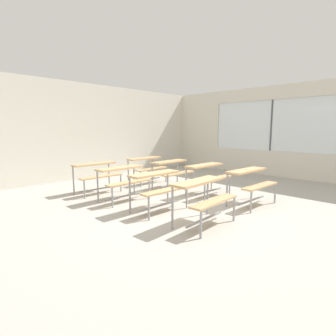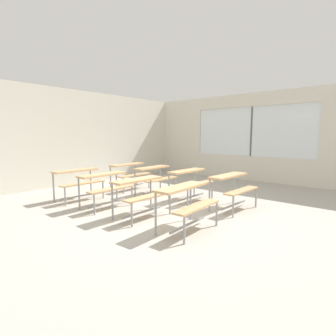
{
  "view_description": "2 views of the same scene",
  "coord_description": "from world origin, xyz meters",
  "px_view_note": "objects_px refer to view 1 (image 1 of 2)",
  "views": [
    {
      "loc": [
        -3.8,
        -3.3,
        1.6
      ],
      "look_at": [
        0.39,
        0.85,
        0.71
      ],
      "focal_mm": 28.0,
      "sensor_mm": 36.0,
      "label": 1
    },
    {
      "loc": [
        -3.8,
        -3.3,
        1.6
      ],
      "look_at": [
        1.31,
        1.13,
        0.73
      ],
      "focal_mm": 28.0,
      "sensor_mm": 36.0,
      "label": 2
    }
  ],
  "objects_px": {
    "desk_bench_r0c0": "(204,192)",
    "desk_bench_r1c1": "(208,172)",
    "desk_bench_r1c0": "(158,182)",
    "desk_bench_r0c1": "(251,178)",
    "desk_bench_r2c0": "(123,176)",
    "desk_bench_r3c1": "(147,164)",
    "desk_bench_r2c1": "(172,168)",
    "desk_bench_r3c0": "(97,171)"
  },
  "relations": [
    {
      "from": "desk_bench_r0c0",
      "to": "desk_bench_r1c1",
      "type": "relative_size",
      "value": 1.02
    },
    {
      "from": "desk_bench_r0c0",
      "to": "desk_bench_r3c0",
      "type": "distance_m",
      "value": 3.24
    },
    {
      "from": "desk_bench_r2c1",
      "to": "desk_bench_r3c1",
      "type": "distance_m",
      "value": 1.06
    },
    {
      "from": "desk_bench_r3c1",
      "to": "desk_bench_r1c0",
      "type": "bearing_deg",
      "value": -127.26
    },
    {
      "from": "desk_bench_r1c0",
      "to": "desk_bench_r1c1",
      "type": "relative_size",
      "value": 1.0
    },
    {
      "from": "desk_bench_r0c1",
      "to": "desk_bench_r1c1",
      "type": "bearing_deg",
      "value": 91.97
    },
    {
      "from": "desk_bench_r0c0",
      "to": "desk_bench_r3c1",
      "type": "height_order",
      "value": "same"
    },
    {
      "from": "desk_bench_r2c0",
      "to": "desk_bench_r2c1",
      "type": "height_order",
      "value": "same"
    },
    {
      "from": "desk_bench_r3c0",
      "to": "desk_bench_r2c0",
      "type": "bearing_deg",
      "value": -86.63
    },
    {
      "from": "desk_bench_r0c1",
      "to": "desk_bench_r1c0",
      "type": "distance_m",
      "value": 1.97
    },
    {
      "from": "desk_bench_r3c1",
      "to": "desk_bench_r0c0",
      "type": "bearing_deg",
      "value": -117.04
    },
    {
      "from": "desk_bench_r1c0",
      "to": "desk_bench_r1c1",
      "type": "height_order",
      "value": "same"
    },
    {
      "from": "desk_bench_r3c0",
      "to": "desk_bench_r0c1",
      "type": "bearing_deg",
      "value": -61.16
    },
    {
      "from": "desk_bench_r0c0",
      "to": "desk_bench_r3c0",
      "type": "bearing_deg",
      "value": 88.94
    },
    {
      "from": "desk_bench_r2c1",
      "to": "desk_bench_r3c0",
      "type": "relative_size",
      "value": 1.01
    },
    {
      "from": "desk_bench_r2c0",
      "to": "desk_bench_r3c0",
      "type": "relative_size",
      "value": 1.0
    },
    {
      "from": "desk_bench_r0c0",
      "to": "desk_bench_r0c1",
      "type": "bearing_deg",
      "value": -2.72
    },
    {
      "from": "desk_bench_r1c1",
      "to": "desk_bench_r2c1",
      "type": "relative_size",
      "value": 0.99
    },
    {
      "from": "desk_bench_r2c0",
      "to": "desk_bench_r1c0",
      "type": "bearing_deg",
      "value": -88.2
    },
    {
      "from": "desk_bench_r1c1",
      "to": "desk_bench_r3c1",
      "type": "distance_m",
      "value": 2.16
    },
    {
      "from": "desk_bench_r1c1",
      "to": "desk_bench_r2c1",
      "type": "bearing_deg",
      "value": 95.59
    },
    {
      "from": "desk_bench_r1c0",
      "to": "desk_bench_r2c0",
      "type": "xyz_separation_m",
      "value": [
        -0.04,
        1.09,
        0.0
      ]
    },
    {
      "from": "desk_bench_r2c1",
      "to": "desk_bench_r3c0",
      "type": "height_order",
      "value": "same"
    },
    {
      "from": "desk_bench_r1c1",
      "to": "desk_bench_r3c1",
      "type": "xyz_separation_m",
      "value": [
        -0.07,
        2.15,
        0.0
      ]
    },
    {
      "from": "desk_bench_r1c0",
      "to": "desk_bench_r0c1",
      "type": "bearing_deg",
      "value": -32.87
    },
    {
      "from": "desk_bench_r0c1",
      "to": "desk_bench_r3c1",
      "type": "relative_size",
      "value": 1.01
    },
    {
      "from": "desk_bench_r0c1",
      "to": "desk_bench_r1c1",
      "type": "height_order",
      "value": "same"
    },
    {
      "from": "desk_bench_r0c1",
      "to": "desk_bench_r2c0",
      "type": "distance_m",
      "value": 2.76
    },
    {
      "from": "desk_bench_r0c1",
      "to": "desk_bench_r3c0",
      "type": "height_order",
      "value": "same"
    },
    {
      "from": "desk_bench_r0c0",
      "to": "desk_bench_r2c0",
      "type": "distance_m",
      "value": 2.19
    },
    {
      "from": "desk_bench_r1c0",
      "to": "desk_bench_r2c1",
      "type": "xyz_separation_m",
      "value": [
        1.56,
        1.12,
        0.0
      ]
    },
    {
      "from": "desk_bench_r1c0",
      "to": "desk_bench_r2c1",
      "type": "distance_m",
      "value": 1.92
    },
    {
      "from": "desk_bench_r1c0",
      "to": "desk_bench_r1c1",
      "type": "distance_m",
      "value": 1.65
    },
    {
      "from": "desk_bench_r0c1",
      "to": "desk_bench_r3c0",
      "type": "bearing_deg",
      "value": 120.6
    },
    {
      "from": "desk_bench_r0c1",
      "to": "desk_bench_r1c1",
      "type": "xyz_separation_m",
      "value": [
        0.01,
        1.12,
        0.0
      ]
    },
    {
      "from": "desk_bench_r0c1",
      "to": "desk_bench_r1c0",
      "type": "bearing_deg",
      "value": 148.68
    },
    {
      "from": "desk_bench_r1c0",
      "to": "desk_bench_r3c1",
      "type": "relative_size",
      "value": 1.0
    },
    {
      "from": "desk_bench_r1c1",
      "to": "desk_bench_r2c0",
      "type": "xyz_separation_m",
      "value": [
        -1.69,
        1.07,
        0.0
      ]
    },
    {
      "from": "desk_bench_r0c0",
      "to": "desk_bench_r2c0",
      "type": "bearing_deg",
      "value": 88.46
    },
    {
      "from": "desk_bench_r0c0",
      "to": "desk_bench_r1c0",
      "type": "relative_size",
      "value": 1.02
    },
    {
      "from": "desk_bench_r1c0",
      "to": "desk_bench_r3c1",
      "type": "bearing_deg",
      "value": 54.96
    },
    {
      "from": "desk_bench_r1c1",
      "to": "desk_bench_r3c1",
      "type": "height_order",
      "value": "same"
    }
  ]
}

